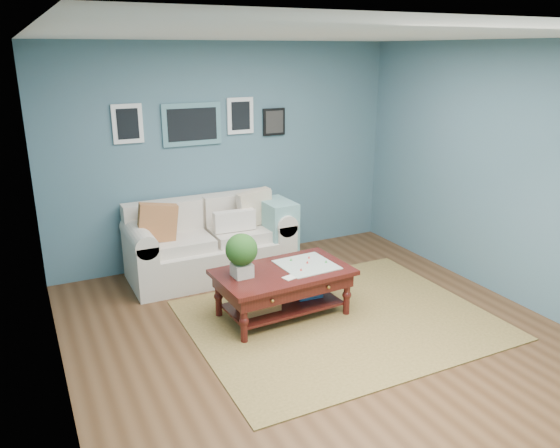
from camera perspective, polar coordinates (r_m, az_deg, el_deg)
room_shell at (r=4.73m, az=5.01°, el=2.53°), size 5.00×5.02×2.70m
area_rug at (r=5.60m, az=6.28°, el=-9.89°), size 2.91×2.32×0.01m
loveseat at (r=6.58m, az=-6.73°, el=-1.79°), size 1.95×0.89×1.00m
coffee_table at (r=5.46m, az=-0.40°, el=-5.79°), size 1.37×0.84×0.93m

